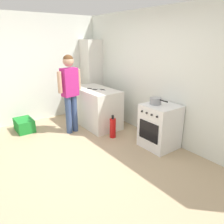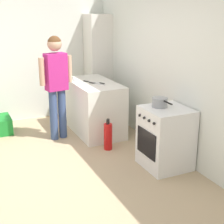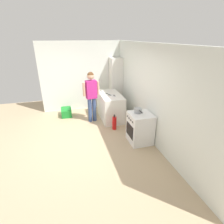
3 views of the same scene
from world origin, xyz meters
name	(u,v)px [view 2 (image 2 of 3)]	position (x,y,z in m)	size (l,w,h in m)	color
ground_plane	(48,178)	(0.00, 0.00, 0.00)	(8.00, 8.00, 0.00)	tan
back_wall	(177,69)	(0.00, 1.95, 1.30)	(6.00, 0.10, 2.60)	silver
side_wall_left	(30,52)	(-2.60, 0.40, 1.30)	(0.10, 3.10, 2.60)	silver
counter_unit	(94,107)	(-1.35, 1.20, 0.45)	(1.30, 0.70, 0.90)	silver
oven_left	(165,138)	(0.35, 1.58, 0.43)	(0.62, 0.62, 0.85)	white
pot	(160,102)	(0.25, 1.53, 0.91)	(0.39, 0.21, 0.13)	gray
knife_paring	(101,83)	(-1.21, 1.28, 0.91)	(0.21, 0.09, 0.01)	silver
knife_carving	(97,84)	(-1.19, 1.19, 0.90)	(0.30, 0.19, 0.01)	silver
knife_bread	(73,79)	(-1.73, 0.96, 0.90)	(0.35, 0.07, 0.01)	silver
knife_utility	(89,82)	(-1.40, 1.14, 0.90)	(0.22, 0.17, 0.01)	silver
person	(56,78)	(-1.30, 0.54, 1.03)	(0.25, 0.56, 1.71)	#384C7A
fire_extinguisher	(108,136)	(-0.52, 1.10, 0.22)	(0.13, 0.13, 0.50)	red
recycling_crate_lower	(0,125)	(-2.00, -0.33, 0.14)	(0.52, 0.36, 0.28)	#1E842D
larder_cabinet	(98,66)	(-2.30, 1.68, 1.00)	(0.48, 0.44, 2.00)	silver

